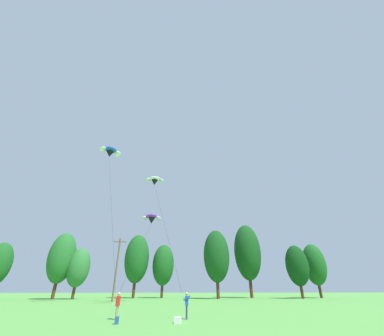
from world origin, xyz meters
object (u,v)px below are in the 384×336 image
(utility_pole, at_px, (117,267))
(kite_flyer_mid, at_px, (187,303))
(parafoil_kite_high_purple, at_px, (151,218))
(parafoil_kite_far_blue_white, at_px, (110,152))
(picnic_cooler, at_px, (178,320))
(parafoil_kite_mid_white, at_px, (155,181))
(kite_flyer_near, at_px, (118,303))
(backpack, at_px, (117,320))

(utility_pole, bearing_deg, kite_flyer_mid, -66.17)
(parafoil_kite_high_purple, xyz_separation_m, parafoil_kite_far_blue_white, (-7.78, -3.68, 10.85))
(utility_pole, xyz_separation_m, picnic_cooler, (9.91, -25.94, -4.95))
(utility_pole, xyz_separation_m, parafoil_kite_mid_white, (6.21, -10.10, 11.43))
(utility_pole, distance_m, kite_flyer_near, 24.84)
(parafoil_kite_far_blue_white, height_order, backpack, parafoil_kite_far_blue_white)
(parafoil_kite_high_purple, relative_size, parafoil_kite_far_blue_white, 0.95)
(kite_flyer_near, height_order, parafoil_kite_high_purple, parafoil_kite_high_purple)
(picnic_cooler, bearing_deg, kite_flyer_near, 77.63)
(parafoil_kite_far_blue_white, xyz_separation_m, picnic_cooler, (12.28, -19.58, -23.35))
(kite_flyer_mid, height_order, parafoil_kite_high_purple, parafoil_kite_high_purple)
(parafoil_kite_far_blue_white, height_order, picnic_cooler, parafoil_kite_far_blue_white)
(parafoil_kite_mid_white, xyz_separation_m, parafoil_kite_far_blue_white, (-8.58, 3.74, 6.96))
(parafoil_kite_mid_white, xyz_separation_m, backpack, (-0.01, -16.04, -16.35))
(parafoil_kite_high_purple, distance_m, backpack, 26.58)
(picnic_cooler, bearing_deg, parafoil_kite_high_purple, 25.07)
(parafoil_kite_far_blue_white, bearing_deg, picnic_cooler, -57.90)
(parafoil_kite_mid_white, bearing_deg, picnic_cooler, -76.84)
(kite_flyer_near, xyz_separation_m, parafoil_kite_far_blue_white, (-8.05, 17.47, 22.53))
(parafoil_kite_high_purple, bearing_deg, kite_flyer_mid, -76.36)
(parafoil_kite_far_blue_white, bearing_deg, kite_flyer_near, -65.27)
(parafoil_kite_high_purple, relative_size, backpack, 55.07)
(utility_pole, relative_size, kite_flyer_mid, 5.75)
(kite_flyer_near, relative_size, backpack, 4.23)
(kite_flyer_near, relative_size, parafoil_kite_high_purple, 0.08)
(parafoil_kite_mid_white, height_order, parafoil_kite_far_blue_white, parafoil_kite_far_blue_white)
(utility_pole, height_order, kite_flyer_mid, utility_pole)
(kite_flyer_mid, relative_size, parafoil_kite_far_blue_white, 0.07)
(kite_flyer_mid, xyz_separation_m, picnic_cooler, (-0.65, -2.03, -0.83))
(parafoil_kite_high_purple, relative_size, parafoil_kite_mid_white, 1.41)
(parafoil_kite_high_purple, bearing_deg, parafoil_kite_far_blue_white, -154.69)
(kite_flyer_mid, bearing_deg, utility_pole, 113.83)
(kite_flyer_near, relative_size, parafoil_kite_mid_white, 0.11)
(parafoil_kite_far_blue_white, distance_m, backpack, 31.76)
(parafoil_kite_mid_white, xyz_separation_m, picnic_cooler, (3.71, -15.85, -16.38))
(utility_pole, xyz_separation_m, backpack, (6.20, -26.14, -4.92))
(kite_flyer_near, distance_m, parafoil_kite_mid_white, 20.77)
(backpack, xyz_separation_m, picnic_cooler, (3.71, 0.20, -0.03))
(kite_flyer_near, xyz_separation_m, picnic_cooler, (4.24, -2.11, -0.82))
(utility_pole, height_order, parafoil_kite_high_purple, parafoil_kite_high_purple)
(parafoil_kite_mid_white, bearing_deg, parafoil_kite_high_purple, 96.11)
(utility_pole, distance_m, backpack, 27.31)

